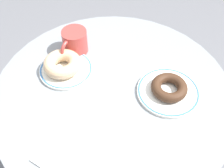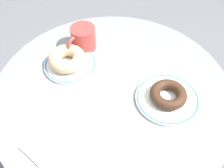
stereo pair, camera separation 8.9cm
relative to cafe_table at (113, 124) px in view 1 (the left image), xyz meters
name	(u,v)px [view 1 (the left image)]	position (x,y,z in m)	size (l,w,h in m)	color
cafe_table	(113,124)	(0.00, 0.00, 0.00)	(0.78, 0.78, 0.71)	gray
plate_left	(66,69)	(-0.18, 0.05, 0.22)	(0.18, 0.18, 0.01)	white
plate_right	(168,92)	(0.18, 0.02, 0.22)	(0.20, 0.20, 0.01)	white
donut_glazed	(62,64)	(-0.18, 0.04, 0.25)	(0.13, 0.13, 0.04)	#E0B789
donut_chocolate	(169,87)	(0.18, 0.02, 0.24)	(0.12, 0.12, 0.03)	#422819
paper_napkin	(64,156)	(-0.08, -0.26, 0.22)	(0.14, 0.11, 0.01)	white
coffee_mug	(74,42)	(-0.17, 0.15, 0.26)	(0.09, 0.13, 0.09)	#B73D38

